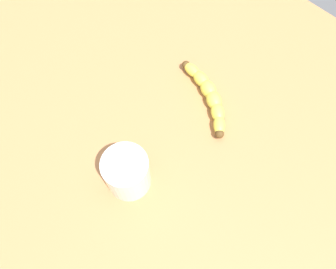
% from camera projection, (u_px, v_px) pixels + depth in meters
% --- Properties ---
extents(wooden_tabletop, '(1.20, 1.20, 0.03)m').
position_uv_depth(wooden_tabletop, '(122.00, 99.00, 0.80)').
color(wooden_tabletop, '#AE7445').
rests_on(wooden_tabletop, ground).
extents(banana, '(0.11, 0.21, 0.03)m').
position_uv_depth(banana, '(208.00, 95.00, 0.76)').
color(banana, '#DBDB47').
rests_on(banana, wooden_tabletop).
extents(smoothie_glass, '(0.09, 0.09, 0.10)m').
position_uv_depth(smoothie_glass, '(127.00, 173.00, 0.65)').
color(smoothie_glass, silver).
rests_on(smoothie_glass, wooden_tabletop).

